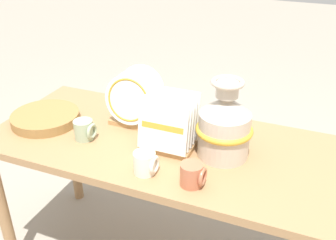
% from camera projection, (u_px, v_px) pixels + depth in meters
% --- Properties ---
extents(display_table, '(1.57, 0.68, 0.74)m').
position_uv_depth(display_table, '(168.00, 160.00, 1.72)').
color(display_table, '#9E754C').
rests_on(display_table, ground_plane).
extents(ceramic_vase, '(0.23, 0.23, 0.33)m').
position_uv_depth(ceramic_vase, '(225.00, 124.00, 1.53)').
color(ceramic_vase, beige).
rests_on(ceramic_vase, display_table).
extents(dish_rack_round_plates, '(0.23, 0.18, 0.25)m').
position_uv_depth(dish_rack_round_plates, '(134.00, 104.00, 1.79)').
color(dish_rack_round_plates, tan).
rests_on(dish_rack_round_plates, display_table).
extents(dish_rack_square_plates, '(0.21, 0.18, 0.23)m').
position_uv_depth(dish_rack_square_plates, '(169.00, 128.00, 1.61)').
color(dish_rack_square_plates, tan).
rests_on(dish_rack_square_plates, display_table).
extents(wicker_charger_stack, '(0.31, 0.31, 0.04)m').
position_uv_depth(wicker_charger_stack, '(46.00, 118.00, 1.83)').
color(wicker_charger_stack, olive).
rests_on(wicker_charger_stack, display_table).
extents(mug_sage_glaze, '(0.09, 0.08, 0.09)m').
position_uv_depth(mug_sage_glaze, '(85.00, 130.00, 1.69)').
color(mug_sage_glaze, '#9EB28E').
rests_on(mug_sage_glaze, display_table).
extents(mug_terracotta_glaze, '(0.09, 0.08, 0.09)m').
position_uv_depth(mug_terracotta_glaze, '(193.00, 175.00, 1.40)').
color(mug_terracotta_glaze, '#B76647').
rests_on(mug_terracotta_glaze, display_table).
extents(mug_cream_glaze, '(0.09, 0.08, 0.09)m').
position_uv_depth(mug_cream_glaze, '(145.00, 163.00, 1.47)').
color(mug_cream_glaze, silver).
rests_on(mug_cream_glaze, display_table).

